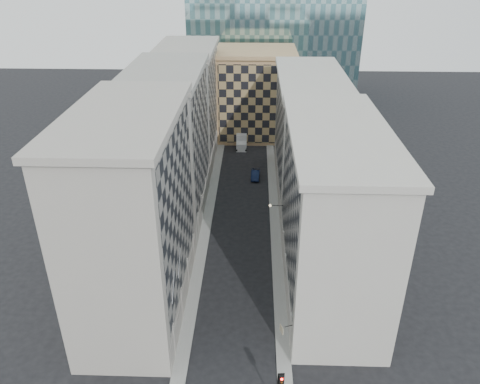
# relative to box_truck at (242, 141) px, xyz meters

# --- Properties ---
(ground) EXTENTS (260.00, 260.00, 0.00)m
(ground) POSITION_rel_box_truck_xyz_m (0.82, -60.22, -1.27)
(ground) COLOR black
(ground) RESTS_ON ground
(sidewalk_west) EXTENTS (1.50, 100.00, 0.15)m
(sidewalk_west) POSITION_rel_box_truck_xyz_m (-4.43, -30.22, -1.19)
(sidewalk_west) COLOR gray
(sidewalk_west) RESTS_ON ground
(sidewalk_east) EXTENTS (1.50, 100.00, 0.15)m
(sidewalk_east) POSITION_rel_box_truck_xyz_m (6.07, -30.22, -1.19)
(sidewalk_east) COLOR gray
(sidewalk_east) RESTS_ON ground
(bldg_left_a) EXTENTS (10.80, 22.80, 23.70)m
(bldg_left_a) POSITION_rel_box_truck_xyz_m (-10.06, -49.22, 10.56)
(bldg_left_a) COLOR #A6A095
(bldg_left_a) RESTS_ON ground
(bldg_left_b) EXTENTS (10.80, 22.80, 22.70)m
(bldg_left_b) POSITION_rel_box_truck_xyz_m (-10.06, -27.22, 10.06)
(bldg_left_b) COLOR gray
(bldg_left_b) RESTS_ON ground
(bldg_left_c) EXTENTS (10.80, 22.80, 21.70)m
(bldg_left_c) POSITION_rel_box_truck_xyz_m (-10.06, -5.22, 9.56)
(bldg_left_c) COLOR #A6A095
(bldg_left_c) RESTS_ON ground
(bldg_right_a) EXTENTS (10.80, 26.80, 20.70)m
(bldg_right_a) POSITION_rel_box_truck_xyz_m (11.69, -45.22, 9.05)
(bldg_right_a) COLOR #B6AFA7
(bldg_right_a) RESTS_ON ground
(bldg_right_b) EXTENTS (10.80, 28.80, 19.70)m
(bldg_right_b) POSITION_rel_box_truck_xyz_m (11.71, -18.22, 8.58)
(bldg_right_b) COLOR #B6AFA7
(bldg_right_b) RESTS_ON ground
(tan_block) EXTENTS (16.80, 14.80, 18.80)m
(tan_block) POSITION_rel_box_truck_xyz_m (2.82, 7.67, 8.17)
(tan_block) COLOR tan
(tan_block) RESTS_ON ground
(church_tower) EXTENTS (7.20, 7.20, 51.50)m
(church_tower) POSITION_rel_box_truck_xyz_m (0.82, 21.78, 25.68)
(church_tower) COLOR #2B2622
(church_tower) RESTS_ON ground
(flagpoles_left) EXTENTS (0.10, 6.33, 2.33)m
(flagpoles_left) POSITION_rel_box_truck_xyz_m (-5.08, -54.22, 6.73)
(flagpoles_left) COLOR gray
(flagpoles_left) RESTS_ON ground
(bracket_lamp) EXTENTS (1.98, 0.36, 0.36)m
(bracket_lamp) POSITION_rel_box_truck_xyz_m (5.19, -36.22, 4.93)
(bracket_lamp) COLOR black
(bracket_lamp) RESTS_ON ground
(box_truck) EXTENTS (2.19, 5.32, 2.91)m
(box_truck) POSITION_rel_box_truck_xyz_m (0.00, 0.00, 0.00)
(box_truck) COLOR silver
(box_truck) RESTS_ON ground
(dark_car) EXTENTS (1.66, 4.38, 1.43)m
(dark_car) POSITION_rel_box_truck_xyz_m (2.97, -14.96, -0.56)
(dark_car) COLOR #0E1836
(dark_car) RESTS_ON ground
(shop_sign) EXTENTS (1.32, 0.78, 0.89)m
(shop_sign) POSITION_rel_box_truck_xyz_m (5.76, -57.22, 2.56)
(shop_sign) COLOR black
(shop_sign) RESTS_ON ground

